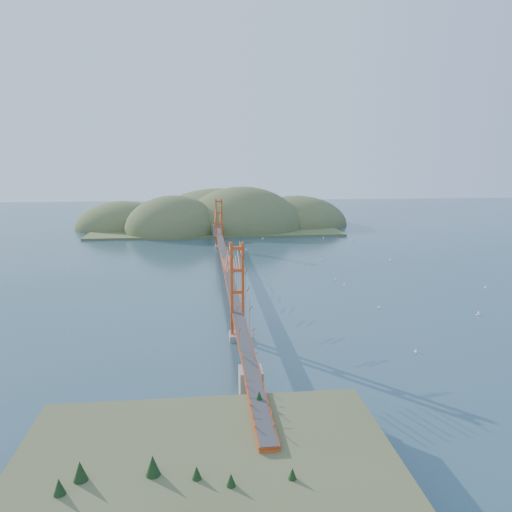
{
  "coord_description": "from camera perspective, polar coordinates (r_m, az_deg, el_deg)",
  "views": [
    {
      "loc": [
        -3.91,
        -86.13,
        21.38
      ],
      "look_at": [
        5.46,
        0.0,
        3.97
      ],
      "focal_mm": 35.0,
      "sensor_mm": 36.0,
      "label": 1
    }
  ],
  "objects": [
    {
      "name": "sailboat_7",
      "position": [
        129.69,
        10.9,
        1.73
      ],
      "size": [
        0.55,
        0.45,
        0.65
      ],
      "color": "white",
      "rests_on": "ground"
    },
    {
      "name": "sailboat_5",
      "position": [
        90.86,
        24.74,
        -3.22
      ],
      "size": [
        0.46,
        0.52,
        0.6
      ],
      "color": "white",
      "rests_on": "ground"
    },
    {
      "name": "bridge",
      "position": [
        87.58,
        -3.57,
        1.9
      ],
      "size": [
        2.2,
        94.4,
        12.0
      ],
      "color": "gray",
      "rests_on": "ground"
    },
    {
      "name": "sailboat_12",
      "position": [
        130.82,
        0.78,
        2.02
      ],
      "size": [
        0.61,
        0.59,
        0.69
      ],
      "color": "white",
      "rests_on": "ground"
    },
    {
      "name": "sailboat_0",
      "position": [
        85.48,
        10.08,
        -3.21
      ],
      "size": [
        0.5,
        0.51,
        0.57
      ],
      "color": "white",
      "rests_on": "ground"
    },
    {
      "name": "sailboat_14",
      "position": [
        88.84,
        9.09,
        -2.62
      ],
      "size": [
        0.52,
        0.52,
        0.59
      ],
      "color": "white",
      "rests_on": "ground"
    },
    {
      "name": "ground",
      "position": [
        88.83,
        -3.51,
        -2.59
      ],
      "size": [
        320.0,
        320.0,
        0.0
      ],
      "primitive_type": "plane",
      "color": "#2D4D5B",
      "rests_on": "ground"
    },
    {
      "name": "sailboat_17",
      "position": [
        130.74,
        10.95,
        1.81
      ],
      "size": [
        0.55,
        0.55,
        0.61
      ],
      "color": "white",
      "rests_on": "ground"
    },
    {
      "name": "sailboat_6",
      "position": [
        74.16,
        13.88,
        -5.62
      ],
      "size": [
        0.52,
        0.52,
        0.57
      ],
      "color": "white",
      "rests_on": "ground"
    },
    {
      "name": "sailboat_10",
      "position": [
        59.07,
        17.8,
        -10.28
      ],
      "size": [
        0.41,
        0.5,
        0.59
      ],
      "color": "white",
      "rests_on": "ground"
    },
    {
      "name": "sailboat_9",
      "position": [
        107.91,
        15.13,
        -0.38
      ],
      "size": [
        0.54,
        0.63,
        0.72
      ],
      "color": "white",
      "rests_on": "ground"
    },
    {
      "name": "far_headlands",
      "position": [
        156.23,
        -3.91,
        3.47
      ],
      "size": [
        84.0,
        58.0,
        25.0
      ],
      "color": "brown",
      "rests_on": "ground"
    },
    {
      "name": "promontory",
      "position": [
        43.39,
        -0.25,
        -17.97
      ],
      "size": [
        9.0,
        6.0,
        0.24
      ],
      "primitive_type": "cube",
      "color": "#59544C",
      "rests_on": "ground"
    },
    {
      "name": "sailboat_3",
      "position": [
        115.13,
        -1.16,
        0.74
      ],
      "size": [
        0.61,
        0.53,
        0.7
      ],
      "color": "white",
      "rests_on": "ground"
    },
    {
      "name": "sailboat_1",
      "position": [
        101.59,
        5.53,
        -0.76
      ],
      "size": [
        0.55,
        0.55,
        0.58
      ],
      "color": "white",
      "rests_on": "ground"
    },
    {
      "name": "near_bluff",
      "position": [
        33.45,
        -5.69,
        -25.26
      ],
      "size": [
        24.0,
        20.5,
        4.17
      ],
      "color": "#4E532F",
      "rests_on": "ground"
    },
    {
      "name": "approach_viaduct",
      "position": [
        39.25,
        0.29,
        -17.31
      ],
      "size": [
        1.4,
        12.0,
        3.38
      ],
      "color": "#C03D15",
      "rests_on": "ground"
    },
    {
      "name": "sailboat_2",
      "position": [
        75.06,
        24.05,
        -6.08
      ],
      "size": [
        0.58,
        0.48,
        0.68
      ],
      "color": "white",
      "rests_on": "ground"
    },
    {
      "name": "sailboat_15",
      "position": [
        132.7,
        7.71,
        2.05
      ],
      "size": [
        0.46,
        0.54,
        0.62
      ],
      "color": "white",
      "rests_on": "ground"
    },
    {
      "name": "sailboat_16",
      "position": [
        105.26,
        7.37,
        -0.37
      ],
      "size": [
        0.62,
        0.62,
        0.66
      ],
      "color": "white",
      "rests_on": "ground"
    },
    {
      "name": "fort",
      "position": [
        43.78,
        0.19,
        -16.88
      ],
      "size": [
        3.7,
        2.3,
        1.75
      ],
      "color": "brown",
      "rests_on": "ground"
    }
  ]
}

